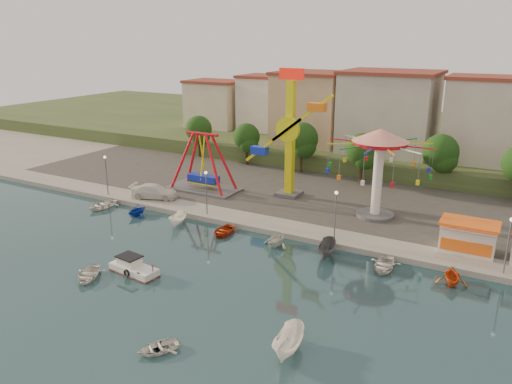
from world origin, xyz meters
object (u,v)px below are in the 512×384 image
Objects in this scene: pirate_ship_ride at (203,163)px; skiff at (289,343)px; wave_swinger at (379,153)px; kamikaze_tower at (292,138)px; rowboat_a at (88,274)px; cabin_motorboat at (133,268)px; van at (155,191)px.

pirate_ship_ride is 2.28× the size of skiff.
skiff is at bearing -85.48° from wave_swinger.
rowboat_a is at bearing -102.69° from kamikaze_tower.
wave_swinger is 29.19m from skiff.
cabin_motorboat is 1.35× the size of rowboat_a.
kamikaze_tower reaches higher than rowboat_a.
van reaches higher than skiff.
van is (-3.51, -6.13, -2.90)m from pirate_ship_ride.
kamikaze_tower reaches higher than pirate_ship_ride.
pirate_ship_ride reaches higher than cabin_motorboat.
pirate_ship_ride is 7.64m from van.
kamikaze_tower is (11.84, 3.06, 4.01)m from pirate_ship_ride.
rowboat_a is at bearing -174.02° from van.
skiff is at bearing -143.72° from van.
pirate_ship_ride is at bearing 115.83° from cabin_motorboat.
cabin_motorboat is at bearing -98.10° from kamikaze_tower.
kamikaze_tower is at bearing 14.51° from pirate_ship_ride.
kamikaze_tower reaches higher than skiff.
pirate_ship_ride is 2.67× the size of rowboat_a.
skiff is 36.20m from van.
kamikaze_tower is 19.18m from van.
skiff is (17.80, -4.12, 0.39)m from cabin_motorboat.
kamikaze_tower is at bearing 49.89° from rowboat_a.
wave_swinger reaches higher than cabin_motorboat.
skiff is (2.23, -28.16, -7.35)m from wave_swinger.
skiff is (20.60, -1.32, 0.46)m from rowboat_a.
skiff is (25.92, -27.21, -3.55)m from pirate_ship_ride.
pirate_ship_ride is 24.78m from cabin_motorboat.
rowboat_a is at bearing -124.39° from wave_swinger.
cabin_motorboat is (8.12, -23.08, -3.94)m from pirate_ship_ride.
rowboat_a is (5.32, -25.89, -4.01)m from pirate_ship_ride.
rowboat_a is (-18.37, -26.84, -7.81)m from wave_swinger.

